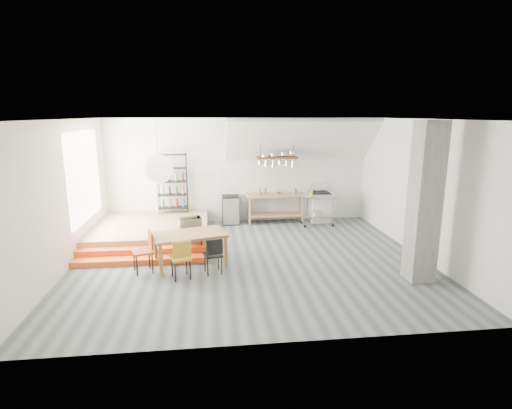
{
  "coord_description": "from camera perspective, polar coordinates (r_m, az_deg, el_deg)",
  "views": [
    {
      "loc": [
        -0.88,
        -8.73,
        3.31
      ],
      "look_at": [
        0.22,
        0.8,
        1.13
      ],
      "focal_mm": 28.0,
      "sensor_mm": 36.0,
      "label": 1
    }
  ],
  "objects": [
    {
      "name": "microwave",
      "position": [
        9.84,
        -9.42,
        -2.68
      ],
      "size": [
        0.59,
        0.46,
        0.29
      ],
      "primitive_type": "imported",
      "rotation": [
        0.0,
        0.0,
        0.22
      ],
      "color": "beige",
      "rests_on": "microwave_shelf"
    },
    {
      "name": "slope_ceiling",
      "position": [
        11.96,
        6.43,
        9.09
      ],
      "size": [
        4.4,
        1.44,
        1.32
      ],
      "primitive_type": "cube",
      "rotation": [
        -0.73,
        0.0,
        0.0
      ],
      "color": "white",
      "rests_on": "wall_back"
    },
    {
      "name": "platform",
      "position": [
        11.29,
        -14.63,
        -3.61
      ],
      "size": [
        3.0,
        3.0,
        0.4
      ],
      "primitive_type": "cube",
      "color": "#A17850",
      "rests_on": "ground"
    },
    {
      "name": "microwave_shelf",
      "position": [
        9.89,
        -9.38,
        -3.59
      ],
      "size": [
        0.6,
        0.4,
        0.16
      ],
      "color": "#A17850",
      "rests_on": "platform"
    },
    {
      "name": "concrete_column",
      "position": [
        8.52,
        22.93,
        0.22
      ],
      "size": [
        0.5,
        0.5,
        3.2
      ],
      "primitive_type": "cube",
      "color": "slate",
      "rests_on": "ground"
    },
    {
      "name": "step_upper",
      "position": [
        9.8,
        -15.86,
        -6.61
      ],
      "size": [
        3.0,
        0.35,
        0.27
      ],
      "primitive_type": "cube",
      "color": "#F0571C",
      "rests_on": "ground"
    },
    {
      "name": "chair_red",
      "position": [
        8.85,
        -15.47,
        -6.0
      ],
      "size": [
        0.51,
        0.51,
        0.88
      ],
      "rotation": [
        0.0,
        0.0,
        -1.23
      ],
      "color": "#A93F18",
      "rests_on": "ground"
    },
    {
      "name": "wire_shelving",
      "position": [
        12.14,
        -11.83,
        3.14
      ],
      "size": [
        0.88,
        0.38,
        1.8
      ],
      "color": "black",
      "rests_on": "platform"
    },
    {
      "name": "wall_left",
      "position": [
        9.43,
        -25.82,
        1.07
      ],
      "size": [
        0.04,
        7.0,
        3.2
      ],
      "primitive_type": "cube",
      "color": "silver",
      "rests_on": "ground"
    },
    {
      "name": "chair_olive",
      "position": [
        9.68,
        -9.26,
        -3.99
      ],
      "size": [
        0.54,
        0.54,
        0.9
      ],
      "rotation": [
        0.0,
        0.0,
        0.39
      ],
      "color": "olive",
      "rests_on": "ground"
    },
    {
      "name": "kitchen_counter",
      "position": [
        12.34,
        2.78,
        0.23
      ],
      "size": [
        1.8,
        0.6,
        0.91
      ],
      "color": "#A17850",
      "rests_on": "ground"
    },
    {
      "name": "pot_rack",
      "position": [
        11.9,
        3.16,
        6.35
      ],
      "size": [
        1.2,
        0.5,
        1.43
      ],
      "color": "#402B19",
      "rests_on": "ceiling"
    },
    {
      "name": "stove",
      "position": [
        12.67,
        9.03,
        -0.25
      ],
      "size": [
        0.6,
        0.6,
        1.18
      ],
      "color": "white",
      "rests_on": "ground"
    },
    {
      "name": "chair_black",
      "position": [
        8.43,
        -6.09,
        -6.88
      ],
      "size": [
        0.43,
        0.43,
        0.8
      ],
      "rotation": [
        0.0,
        0.0,
        3.35
      ],
      "color": "black",
      "rests_on": "ground"
    },
    {
      "name": "chair_mustard",
      "position": [
        8.28,
        -10.63,
        -7.25
      ],
      "size": [
        0.48,
        0.48,
        0.84
      ],
      "rotation": [
        0.0,
        0.0,
        3.43
      ],
      "color": "#BF8A20",
      "rests_on": "ground"
    },
    {
      "name": "ceiling",
      "position": [
        8.77,
        -0.88,
        12.1
      ],
      "size": [
        8.0,
        7.0,
        0.02
      ],
      "primitive_type": "cube",
      "color": "white",
      "rests_on": "wall_back"
    },
    {
      "name": "dining_table",
      "position": [
        8.94,
        -9.44,
        -4.59
      ],
      "size": [
        1.74,
        1.26,
        0.74
      ],
      "rotation": [
        0.0,
        0.0,
        0.27
      ],
      "color": "brown",
      "rests_on": "ground"
    },
    {
      "name": "wall_back",
      "position": [
        12.38,
        -2.48,
        4.86
      ],
      "size": [
        8.0,
        0.04,
        3.2
      ],
      "primitive_type": "cube",
      "color": "silver",
      "rests_on": "ground"
    },
    {
      "name": "bowl",
      "position": [
        12.24,
        3.27,
        1.61
      ],
      "size": [
        0.25,
        0.25,
        0.06
      ],
      "primitive_type": "imported",
      "rotation": [
        0.0,
        0.0,
        0.11
      ],
      "color": "silver",
      "rests_on": "kitchen_counter"
    },
    {
      "name": "window_pane",
      "position": [
        10.79,
        -23.28,
        3.73
      ],
      "size": [
        0.02,
        2.5,
        2.2
      ],
      "primitive_type": "cube",
      "color": "white",
      "rests_on": "wall_left"
    },
    {
      "name": "wall_right",
      "position": [
        10.14,
        22.27,
        2.15
      ],
      "size": [
        0.04,
        7.0,
        3.2
      ],
      "primitive_type": "cube",
      "color": "silver",
      "rests_on": "ground"
    },
    {
      "name": "floor",
      "position": [
        9.37,
        -0.81,
        -7.86
      ],
      "size": [
        8.0,
        8.0,
        0.0
      ],
      "primitive_type": "plane",
      "color": "#4C5658",
      "rests_on": "ground"
    },
    {
      "name": "mini_fridge",
      "position": [
        12.28,
        -3.65,
        -0.75
      ],
      "size": [
        0.51,
        0.51,
        0.87
      ],
      "primitive_type": "cube",
      "color": "black",
      "rests_on": "ground"
    },
    {
      "name": "rolling_cart",
      "position": [
        12.17,
        8.8,
        -0.22
      ],
      "size": [
        0.95,
        0.55,
        0.92
      ],
      "rotation": [
        0.0,
        0.0,
        0.02
      ],
      "color": "silver",
      "rests_on": "ground"
    },
    {
      "name": "step_lower",
      "position": [
        9.5,
        -16.17,
        -7.68
      ],
      "size": [
        3.0,
        0.35,
        0.13
      ],
      "primitive_type": "cube",
      "color": "#F0571C",
      "rests_on": "ground"
    },
    {
      "name": "paper_lantern",
      "position": [
        8.51,
        -13.77,
        4.96
      ],
      "size": [
        0.6,
        0.6,
        0.6
      ],
      "primitive_type": "sphere",
      "color": "white",
      "rests_on": "ceiling"
    }
  ]
}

